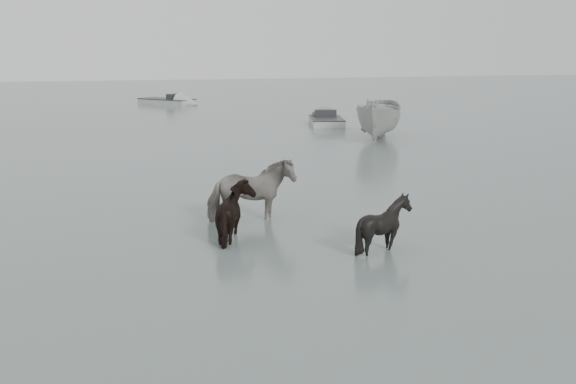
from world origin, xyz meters
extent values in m
plane|color=#50605B|center=(0.00, 0.00, 0.00)|extent=(140.00, 140.00, 0.00)
imported|color=black|center=(0.66, 3.13, 0.88)|extent=(2.13, 1.08, 1.75)
imported|color=black|center=(0.08, 1.63, 0.75)|extent=(1.47, 1.66, 1.51)
imported|color=black|center=(2.85, -0.04, 0.68)|extent=(1.53, 1.44, 1.37)
imported|color=#A3A39E|center=(9.22, 16.48, 0.94)|extent=(3.96, 5.15, 1.88)
camera|label=1|loc=(-2.67, -13.61, 4.28)|focal=45.00mm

